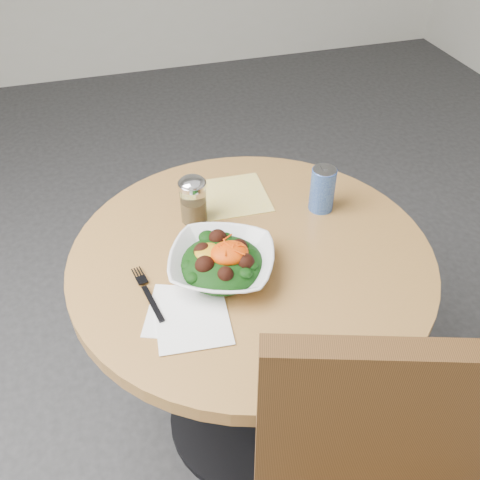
# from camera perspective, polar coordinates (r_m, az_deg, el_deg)

# --- Properties ---
(ground) EXTENTS (6.00, 6.00, 0.00)m
(ground) POSITION_cam_1_polar(r_m,az_deg,el_deg) (1.90, 0.91, -18.48)
(ground) COLOR #2A2A2D
(ground) RESTS_ON ground
(table) EXTENTS (0.90, 0.90, 0.75)m
(table) POSITION_cam_1_polar(r_m,az_deg,el_deg) (1.46, 1.13, -7.14)
(table) COLOR black
(table) RESTS_ON ground
(cloth_napkin) EXTENTS (0.22, 0.20, 0.00)m
(cloth_napkin) POSITION_cam_1_polar(r_m,az_deg,el_deg) (1.50, -1.19, 4.65)
(cloth_napkin) COLOR #E7B70C
(cloth_napkin) RESTS_ON table
(paper_napkins) EXTENTS (0.20, 0.22, 0.00)m
(paper_napkins) POSITION_cam_1_polar(r_m,az_deg,el_deg) (1.17, -5.56, -8.14)
(paper_napkins) COLOR white
(paper_napkins) RESTS_ON table
(salad_bowl) EXTENTS (0.32, 0.32, 0.09)m
(salad_bowl) POSITION_cam_1_polar(r_m,az_deg,el_deg) (1.24, -1.94, -2.40)
(salad_bowl) COLOR white
(salad_bowl) RESTS_ON table
(fork) EXTENTS (0.05, 0.19, 0.00)m
(fork) POSITION_cam_1_polar(r_m,az_deg,el_deg) (1.23, -9.88, -5.45)
(fork) COLOR black
(fork) RESTS_ON table
(spice_shaker) EXTENTS (0.07, 0.07, 0.13)m
(spice_shaker) POSITION_cam_1_polar(r_m,az_deg,el_deg) (1.39, -5.01, 4.27)
(spice_shaker) COLOR silver
(spice_shaker) RESTS_ON table
(beverage_can) EXTENTS (0.07, 0.07, 0.13)m
(beverage_can) POSITION_cam_1_polar(r_m,az_deg,el_deg) (1.44, 8.79, 5.39)
(beverage_can) COLOR #0D2095
(beverage_can) RESTS_ON table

